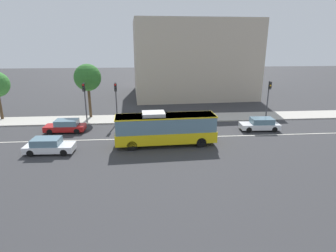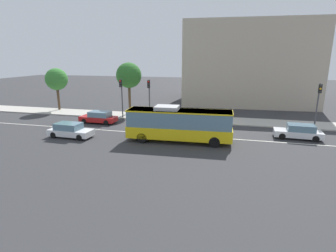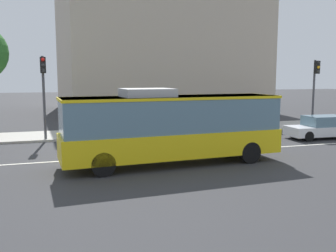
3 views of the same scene
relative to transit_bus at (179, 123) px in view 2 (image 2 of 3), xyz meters
name	(u,v)px [view 2 (image 2 of 3)]	position (x,y,z in m)	size (l,w,h in m)	color
ground_plane	(173,135)	(-1.05, 2.06, -1.81)	(160.00, 160.00, 0.00)	#333335
sidewalk_kerb	(186,118)	(-1.05, 9.74, -1.74)	(80.00, 3.99, 0.14)	#B2ADA3
lane_centre_line	(173,135)	(-1.05, 2.06, -1.80)	(76.00, 0.16, 0.01)	silver
transit_bus	(179,123)	(0.00, 0.00, 0.00)	(10.11, 2.99, 3.46)	yellow
sedan_white	(70,130)	(-11.07, -1.20, -1.09)	(4.56, 1.97, 1.46)	white
sedan_white_ahead	(299,132)	(11.46, 3.85, -1.09)	(4.57, 1.99, 1.46)	white
sedan_red	(99,117)	(-11.15, 5.02, -1.09)	(4.54, 1.91, 1.46)	#B21919
traffic_light_near_corner	(319,98)	(13.95, 7.86, 1.75)	(0.33, 0.62, 5.20)	#47474C
traffic_light_mid_block	(121,92)	(-9.39, 8.16, 1.75)	(0.33, 0.62, 5.20)	#47474C
traffic_light_far_corner	(149,93)	(-5.56, 8.06, 1.75)	(0.34, 0.62, 5.20)	#47474C
street_tree_kerbside_left	(57,79)	(-20.99, 10.97, 2.89)	(3.26, 3.26, 6.36)	#4C3823
street_tree_kerbside_centre	(129,76)	(-9.40, 10.97, 3.64)	(3.51, 3.51, 7.24)	#4C3823
office_block_background	(247,64)	(6.90, 27.14, 4.99)	(22.09, 18.28, 13.60)	#B7A893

